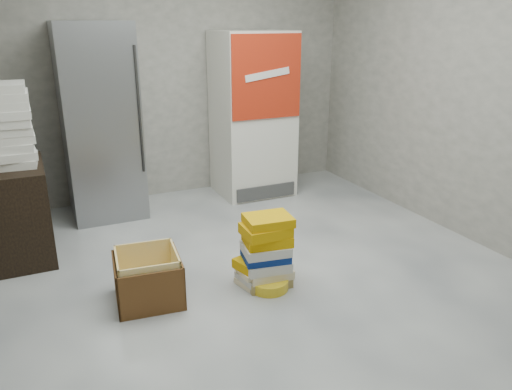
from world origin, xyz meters
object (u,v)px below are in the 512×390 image
at_px(steel_fridge, 100,123).
at_px(coke_cooler, 253,115).
at_px(phonebook_stack_main, 267,251).
at_px(wood_shelf, 17,212).
at_px(cardboard_box, 148,281).

relative_size(steel_fridge, coke_cooler, 1.06).
bearing_deg(phonebook_stack_main, wood_shelf, 144.66).
bearing_deg(phonebook_stack_main, steel_fridge, 115.16).
height_order(phonebook_stack_main, cardboard_box, phonebook_stack_main).
relative_size(steel_fridge, phonebook_stack_main, 3.40).
height_order(coke_cooler, phonebook_stack_main, coke_cooler).
height_order(steel_fridge, wood_shelf, steel_fridge).
relative_size(wood_shelf, cardboard_box, 1.59).
distance_m(steel_fridge, cardboard_box, 2.05).
xyz_separation_m(steel_fridge, coke_cooler, (1.65, -0.01, -0.05)).
bearing_deg(coke_cooler, cardboard_box, -131.57).
xyz_separation_m(phonebook_stack_main, cardboard_box, (-0.86, 0.15, -0.13)).
relative_size(coke_cooler, wood_shelf, 2.25).
xyz_separation_m(coke_cooler, wood_shelf, (-2.48, -0.72, -0.50)).
bearing_deg(cardboard_box, wood_shelf, 131.03).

